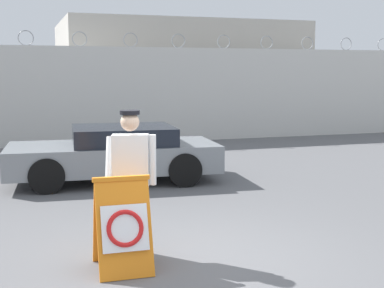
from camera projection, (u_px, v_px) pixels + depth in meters
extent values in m
plane|color=#5B5B5E|center=(190.00, 262.00, 6.50)|extent=(90.00, 90.00, 0.00)
cube|color=silver|center=(81.00, 96.00, 16.80)|extent=(36.00, 0.30, 3.09)
torus|color=gray|center=(26.00, 38.00, 16.07)|extent=(0.47, 0.03, 0.47)
torus|color=gray|center=(80.00, 39.00, 16.56)|extent=(0.47, 0.03, 0.47)
torus|color=gray|center=(130.00, 40.00, 17.05)|extent=(0.47, 0.03, 0.47)
torus|color=gray|center=(178.00, 41.00, 17.55)|extent=(0.47, 0.03, 0.47)
torus|color=gray|center=(224.00, 42.00, 18.04)|extent=(0.47, 0.03, 0.47)
torus|color=gray|center=(267.00, 43.00, 18.53)|extent=(0.47, 0.03, 0.47)
torus|color=gray|center=(307.00, 43.00, 19.02)|extent=(0.47, 0.03, 0.47)
torus|color=gray|center=(346.00, 44.00, 19.52)|extent=(0.47, 0.03, 0.47)
torus|color=gray|center=(383.00, 45.00, 20.01)|extent=(0.47, 0.03, 0.47)
cube|color=#B2ADA3|center=(176.00, 76.00, 22.55)|extent=(9.40, 6.44, 4.26)
cube|color=orange|center=(124.00, 229.00, 6.04)|extent=(0.63, 0.40, 1.07)
cube|color=orange|center=(120.00, 221.00, 6.37)|extent=(0.63, 0.40, 1.07)
cube|color=orange|center=(121.00, 178.00, 6.13)|extent=(0.66, 0.08, 0.05)
cube|color=white|center=(125.00, 228.00, 6.00)|extent=(0.53, 0.20, 0.51)
torus|color=red|center=(125.00, 228.00, 5.99)|extent=(0.43, 0.19, 0.42)
cylinder|color=#514C42|center=(139.00, 220.00, 6.75)|extent=(0.15, 0.15, 0.86)
cylinder|color=#514C42|center=(124.00, 221.00, 6.74)|extent=(0.15, 0.15, 0.86)
cube|color=silver|center=(130.00, 161.00, 6.64)|extent=(0.49, 0.33, 0.66)
sphere|color=#DBB293|center=(130.00, 122.00, 6.58)|extent=(0.23, 0.23, 0.23)
cylinder|color=silver|center=(153.00, 160.00, 6.65)|extent=(0.09, 0.09, 0.63)
cylinder|color=silver|center=(109.00, 161.00, 6.73)|extent=(0.18, 0.36, 0.61)
cylinder|color=black|center=(130.00, 112.00, 6.56)|extent=(0.25, 0.25, 0.05)
cylinder|color=black|center=(47.00, 176.00, 10.09)|extent=(0.70, 0.25, 0.69)
cylinder|color=black|center=(49.00, 161.00, 11.81)|extent=(0.70, 0.25, 0.69)
cylinder|color=black|center=(185.00, 170.00, 10.70)|extent=(0.70, 0.25, 0.69)
cylinder|color=black|center=(168.00, 156.00, 12.43)|extent=(0.70, 0.25, 0.69)
cube|color=gray|center=(113.00, 157.00, 11.23)|extent=(4.45, 2.24, 0.56)
cube|color=black|center=(123.00, 135.00, 11.22)|extent=(2.20, 1.87, 0.36)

